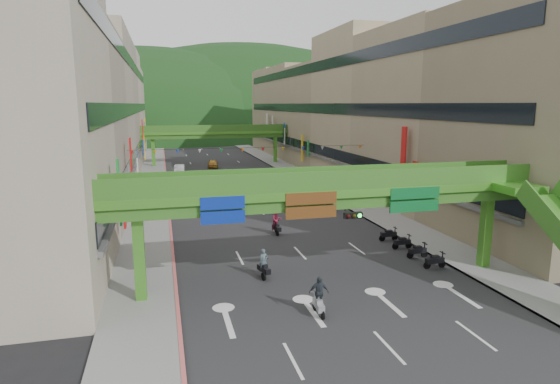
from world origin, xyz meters
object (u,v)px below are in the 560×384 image
at_px(car_silver, 179,169).
at_px(overpass_near, 348,201).
at_px(scooter_rider_near, 264,265).
at_px(car_yellow, 213,164).
at_px(scooter_rider_mid, 277,221).
at_px(pedestrian_red, 371,197).

bearing_deg(car_silver, overpass_near, -78.00).
xyz_separation_m(overpass_near, car_silver, (-7.93, 49.27, -4.48)).
distance_m(scooter_rider_near, car_silver, 46.89).
relative_size(overpass_near, scooter_rider_near, 14.92).
xyz_separation_m(scooter_rider_near, car_silver, (-3.38, 46.77, -0.13)).
bearing_deg(scooter_rider_near, car_silver, 94.13).
distance_m(overpass_near, car_yellow, 55.58).
distance_m(scooter_rider_near, scooter_rider_mid, 10.03).
bearing_deg(pedestrian_red, car_yellow, 77.27).
bearing_deg(scooter_rider_near, overpass_near, -28.70).
bearing_deg(car_yellow, pedestrian_red, -63.34).
height_order(scooter_rider_near, car_silver, scooter_rider_near).
xyz_separation_m(overpass_near, pedestrian_red, (11.27, 20.65, -4.33)).
distance_m(scooter_rider_near, car_yellow, 52.92).
bearing_deg(scooter_rider_mid, pedestrian_red, 34.34).
distance_m(overpass_near, car_silver, 50.10).
relative_size(overpass_near, car_silver, 6.33).
xyz_separation_m(scooter_rider_mid, pedestrian_red, (12.65, 8.64, -0.24)).
bearing_deg(pedestrian_red, car_silver, 90.13).
xyz_separation_m(overpass_near, scooter_rider_near, (-4.56, 2.49, -4.35)).
relative_size(overpass_near, pedestrian_red, 15.92).
height_order(scooter_rider_near, pedestrian_red, scooter_rider_near).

